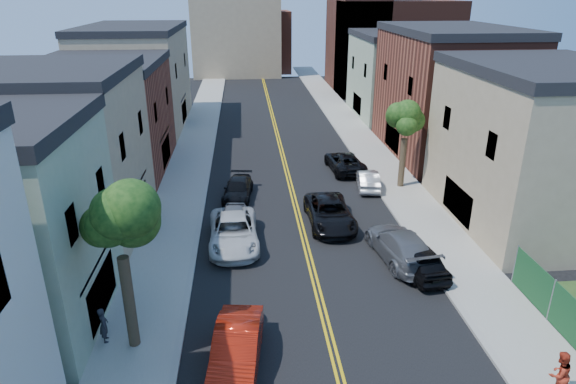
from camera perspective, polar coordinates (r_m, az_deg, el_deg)
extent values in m
cube|color=gray|center=(44.96, -10.92, 4.63)|extent=(3.20, 100.00, 0.15)
cube|color=gray|center=(46.08, 9.09, 5.18)|extent=(3.20, 100.00, 0.15)
cube|color=gray|center=(44.81, -8.69, 4.72)|extent=(0.30, 100.00, 0.15)
cube|color=gray|center=(45.69, 6.95, 5.15)|extent=(0.30, 100.00, 0.15)
cube|color=#998466|center=(31.01, -25.28, 3.45)|extent=(9.00, 10.00, 9.00)
cube|color=brown|center=(41.25, -20.34, 7.73)|extent=(9.00, 12.00, 8.00)
cube|color=#998466|center=(54.47, -16.88, 12.20)|extent=(9.00, 16.00, 9.50)
cube|color=#998466|center=(32.98, 26.66, 4.24)|extent=(9.00, 12.00, 9.00)
cube|color=brown|center=(44.97, 17.78, 10.47)|extent=(9.00, 14.00, 10.00)
cube|color=gray|center=(58.06, 12.49, 12.69)|extent=(9.00, 12.00, 8.50)
cube|color=#4C2319|center=(74.04, 11.60, 16.09)|extent=(16.00, 14.00, 12.00)
cube|color=#4C2319|center=(68.57, 8.64, 20.02)|extent=(6.00, 6.00, 22.00)
cube|color=#998466|center=(85.02, -5.91, 17.14)|extent=(14.00, 8.00, 12.00)
cube|color=brown|center=(89.15, -3.18, 16.81)|extent=(10.00, 8.00, 10.00)
cylinder|color=#34271A|center=(20.66, -17.74, -11.91)|extent=(0.44, 0.44, 3.96)
sphere|color=black|center=(18.67, -19.27, -0.81)|extent=(5.20, 5.20, 5.20)
sphere|color=black|center=(17.82, -18.34, 1.83)|extent=(3.90, 3.90, 3.90)
sphere|color=black|center=(19.46, -20.22, -1.67)|extent=(3.64, 3.64, 3.64)
cylinder|color=#34271A|center=(36.38, 12.96, 3.30)|extent=(0.44, 0.44, 3.52)
sphere|color=black|center=(35.39, 13.48, 9.03)|extent=(4.40, 4.40, 4.40)
sphere|color=black|center=(35.04, 14.47, 10.29)|extent=(3.30, 3.30, 3.30)
sphere|color=black|center=(35.76, 12.52, 8.52)|extent=(3.08, 3.08, 3.08)
imported|color=#AF1C0B|center=(19.71, -5.92, -17.49)|extent=(2.24, 5.01, 1.60)
imported|color=silver|center=(28.00, -6.24, -4.55)|extent=(2.84, 5.87, 1.61)
imported|color=#565A5E|center=(29.63, -6.30, -3.23)|extent=(1.90, 4.15, 1.38)
imported|color=black|center=(34.28, -5.74, 0.34)|extent=(2.35, 4.64, 1.29)
imported|color=#53555A|center=(27.07, 12.76, -5.97)|extent=(3.01, 5.91, 1.64)
imported|color=black|center=(26.17, 14.63, -7.34)|extent=(2.40, 4.68, 1.53)
imported|color=#B2B5BA|center=(36.24, 9.12, 1.42)|extent=(1.91, 4.16, 1.32)
imported|color=black|center=(39.56, 6.52, 3.45)|extent=(2.82, 5.40, 1.45)
imported|color=black|center=(30.27, 4.81, -2.41)|extent=(2.69, 5.66, 1.56)
imported|color=#24242B|center=(21.87, -20.37, -14.08)|extent=(0.50, 0.64, 1.53)
imported|color=#A92D1A|center=(20.54, 28.63, -17.83)|extent=(1.00, 0.85, 1.79)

